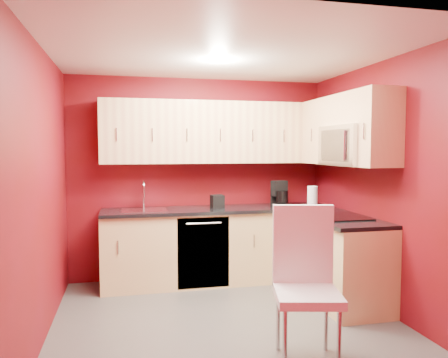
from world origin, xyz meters
name	(u,v)px	position (x,y,z in m)	size (l,w,h in m)	color
floor	(226,320)	(0.00, 0.00, 0.00)	(3.20, 3.20, 0.00)	#474442
ceiling	(226,53)	(0.00, 0.00, 2.50)	(3.20, 3.20, 0.00)	white
wall_back	(199,178)	(0.00, 1.50, 1.25)	(3.20, 3.20, 0.00)	#610917
wall_front	(282,212)	(0.00, -1.50, 1.25)	(3.20, 3.20, 0.00)	#610917
wall_left	(43,193)	(-1.60, 0.00, 1.25)	(3.00, 3.00, 0.00)	#610917
wall_right	(379,186)	(1.60, 0.00, 1.25)	(3.00, 3.00, 0.00)	#610917
base_cabinets_back	(219,246)	(0.20, 1.20, 0.43)	(2.80, 0.60, 0.87)	#EACE85
base_cabinets_right	(339,260)	(1.30, 0.25, 0.43)	(0.60, 1.30, 0.87)	#EACE85
countertop_back	(220,209)	(0.20, 1.19, 0.89)	(2.80, 0.63, 0.04)	black
countertop_right	(339,219)	(1.29, 0.23, 0.89)	(0.63, 1.27, 0.04)	black
upper_cabinets_back	(217,133)	(0.20, 1.32, 1.83)	(2.80, 0.35, 0.75)	#E5C282
upper_cabinets_right	(343,125)	(1.42, 0.44, 1.89)	(0.35, 1.55, 0.75)	#E5C282
microwave	(351,146)	(1.39, 0.20, 1.66)	(0.42, 0.76, 0.42)	silver
cooktop	(340,217)	(1.28, 0.20, 0.92)	(0.50, 0.55, 0.01)	black
sink	(144,207)	(-0.70, 1.20, 0.94)	(0.52, 0.42, 0.35)	silver
dishwasher_front	(203,253)	(-0.05, 0.91, 0.43)	(0.60, 0.02, 0.82)	black
downlight	(219,61)	(0.00, 0.30, 2.48)	(0.20, 0.20, 0.01)	white
coffee_maker	(282,194)	(0.98, 1.13, 1.07)	(0.19, 0.25, 0.32)	black
napkin_holder	(217,201)	(0.17, 1.18, 0.99)	(0.15, 0.15, 0.16)	black
paper_towel	(312,198)	(1.22, 0.77, 1.05)	(0.16, 0.16, 0.28)	silver
dining_chair	(307,286)	(0.41, -0.94, 0.59)	(0.48, 0.50, 1.18)	silver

